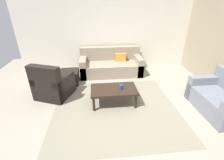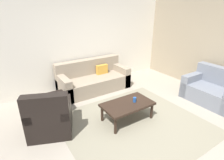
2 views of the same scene
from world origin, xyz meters
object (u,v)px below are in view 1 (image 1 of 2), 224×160
ottoman (69,77)px  couch_loveseat (224,100)px  armchair_leather (53,86)px  cup (121,87)px  couch_main (111,65)px  coffee_table (114,90)px

ottoman → couch_loveseat: bearing=-25.9°
armchair_leather → cup: size_ratio=9.65×
couch_main → coffee_table: size_ratio=1.87×
couch_loveseat → armchair_leather: size_ratio=1.27×
couch_loveseat → ottoman: (-3.68, 1.79, -0.10)m
cup → ottoman: bearing=138.0°
ottoman → armchair_leather: bearing=-112.2°
couch_loveseat → ottoman: couch_loveseat is taller
couch_loveseat → cup: bearing=167.0°
armchair_leather → coffee_table: size_ratio=0.95×
couch_main → armchair_leather: bearing=-139.8°
coffee_table → couch_main: bearing=86.5°
couch_main → armchair_leather: (-1.66, -1.40, 0.01)m
couch_loveseat → cup: (-2.28, 0.53, 0.17)m
couch_main → ottoman: size_ratio=3.68×
couch_main → coffee_table: bearing=-93.5°
armchair_leather → couch_loveseat: bearing=-14.3°
couch_loveseat → cup: 2.35m
couch_main → armchair_leather: size_ratio=1.97×
ottoman → coffee_table: bearing=-44.9°
couch_main → armchair_leather: 2.18m
coffee_table → cup: size_ratio=10.17×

